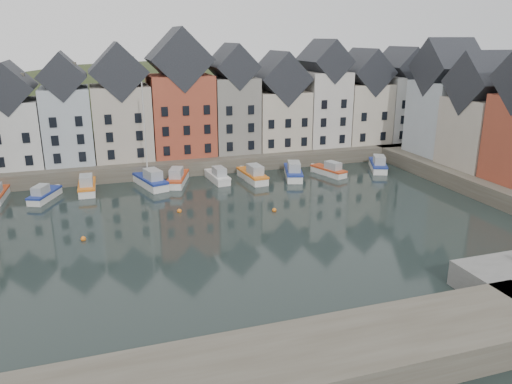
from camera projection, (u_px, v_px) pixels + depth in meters
name	position (u px, v px, depth m)	size (l,w,h in m)	color
ground	(234.00, 234.00, 48.66)	(260.00, 260.00, 0.00)	black
far_quay	(180.00, 157.00, 75.56)	(90.00, 16.00, 2.00)	#4A4439
hillside	(163.00, 218.00, 104.79)	(153.60, 70.40, 64.00)	#28341A
far_terrace	(202.00, 105.00, 72.35)	(72.37, 8.16, 17.78)	beige
right_terrace	(486.00, 114.00, 64.05)	(8.30, 24.25, 16.36)	#AAB4BC
mooring_buoys	(184.00, 219.00, 52.25)	(20.50, 5.50, 0.50)	orange
boat_b	(44.00, 195.00, 58.67)	(3.80, 5.76, 2.12)	silver
boat_c	(87.00, 186.00, 61.72)	(2.19, 6.56, 2.50)	silver
boat_d	(151.00, 180.00, 63.75)	(4.01, 7.32, 13.37)	silver
boat_e	(178.00, 178.00, 65.05)	(4.06, 6.84, 2.51)	silver
boat_f	(218.00, 176.00, 66.23)	(2.32, 6.03, 2.26)	silver
boat_g	(253.00, 175.00, 66.45)	(2.59, 6.79, 2.55)	silver
boat_h	(293.00, 172.00, 67.87)	(4.08, 7.15, 2.62)	silver
boat_i	(329.00, 170.00, 69.25)	(3.39, 5.95, 2.18)	silver
boat_j	(378.00, 165.00, 71.83)	(4.51, 6.70, 2.48)	silver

